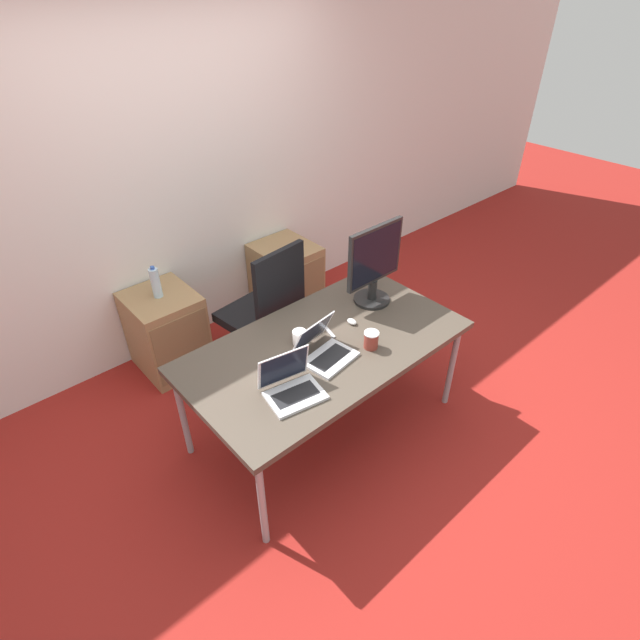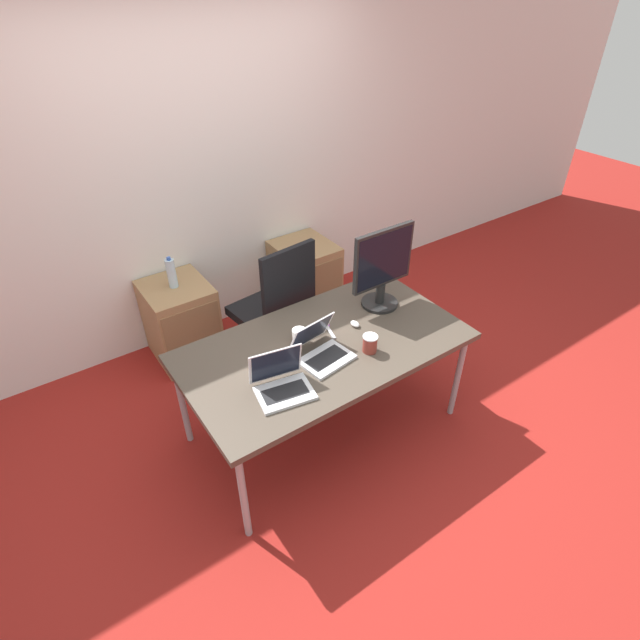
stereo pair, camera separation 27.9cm
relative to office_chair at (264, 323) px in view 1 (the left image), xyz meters
name	(u,v)px [view 1 (the left image)]	position (x,y,z in m)	size (l,w,h in m)	color
ground_plane	(325,425)	(-0.10, -0.78, -0.39)	(14.00, 14.00, 0.00)	maroon
wall_back	(181,178)	(-0.10, 0.77, 0.91)	(10.00, 0.05, 2.60)	silver
desk	(325,349)	(-0.10, -0.78, 0.28)	(1.71, 0.93, 0.71)	#473D33
office_chair	(264,323)	(0.00, 0.00, 0.00)	(0.56, 0.58, 1.05)	#232326
cabinet_left	(167,332)	(-0.56, 0.47, -0.07)	(0.46, 0.51, 0.63)	#99754C
cabinet_right	(286,279)	(0.58, 0.47, -0.07)	(0.46, 0.51, 0.63)	#99754C
water_bottle	(156,283)	(-0.56, 0.48, 0.36)	(0.07, 0.07, 0.24)	silver
laptop_left	(291,386)	(-0.51, -0.97, 0.37)	(0.33, 0.30, 0.23)	silver
laptop_right	(324,350)	(-0.18, -0.86, 0.37)	(0.32, 0.33, 0.21)	silver
monitor	(374,265)	(0.45, -0.64, 0.60)	(0.45, 0.24, 0.55)	black
mouse	(352,322)	(0.16, -0.74, 0.34)	(0.04, 0.07, 0.03)	silver
coffee_cup_white	(299,337)	(-0.21, -0.68, 0.37)	(0.08, 0.08, 0.09)	white
coffee_cup_brown	(371,340)	(0.08, -0.99, 0.38)	(0.09, 0.09, 0.11)	maroon
scissors	(327,329)	(0.00, -0.69, 0.33)	(0.07, 0.17, 0.01)	#B2B2B7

